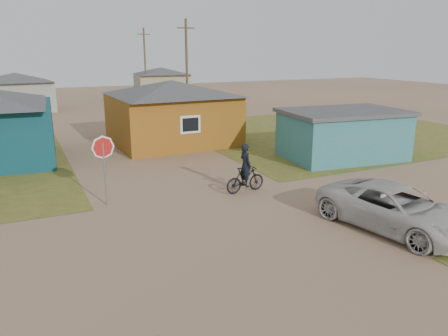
% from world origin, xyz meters
% --- Properties ---
extents(ground, '(120.00, 120.00, 0.00)m').
position_xyz_m(ground, '(0.00, 0.00, 0.00)').
color(ground, '#967357').
extents(grass_ne, '(20.00, 18.00, 0.00)m').
position_xyz_m(grass_ne, '(14.00, 13.00, 0.01)').
color(grass_ne, olive).
rests_on(grass_ne, ground).
extents(house_yellow, '(7.72, 6.76, 3.90)m').
position_xyz_m(house_yellow, '(2.50, 14.00, 2.00)').
color(house_yellow, '#8D5515').
rests_on(house_yellow, ground).
extents(shed_turquoise, '(6.71, 4.93, 2.60)m').
position_xyz_m(shed_turquoise, '(9.50, 6.50, 1.31)').
color(shed_turquoise, teal).
rests_on(shed_turquoise, ground).
extents(house_pale_west, '(7.04, 6.15, 3.60)m').
position_xyz_m(house_pale_west, '(-6.00, 34.00, 1.86)').
color(house_pale_west, gray).
rests_on(house_pale_west, ground).
extents(house_beige_east, '(6.95, 6.05, 3.60)m').
position_xyz_m(house_beige_east, '(10.00, 40.00, 1.86)').
color(house_beige_east, gray).
rests_on(house_beige_east, ground).
extents(utility_pole_near, '(1.40, 0.20, 8.00)m').
position_xyz_m(utility_pole_near, '(6.50, 22.00, 4.14)').
color(utility_pole_near, brown).
rests_on(utility_pole_near, ground).
extents(utility_pole_far, '(1.40, 0.20, 8.00)m').
position_xyz_m(utility_pole_far, '(7.50, 38.00, 4.14)').
color(utility_pole_far, brown).
rests_on(utility_pole_far, ground).
extents(stop_sign, '(0.86, 0.25, 2.68)m').
position_xyz_m(stop_sign, '(-3.43, 4.41, 1.95)').
color(stop_sign, gray).
rests_on(stop_sign, ground).
extents(cyclist, '(1.84, 0.68, 2.03)m').
position_xyz_m(cyclist, '(2.02, 3.52, 0.74)').
color(cyclist, black).
rests_on(cyclist, ground).
extents(vehicle, '(3.37, 5.57, 1.44)m').
position_xyz_m(vehicle, '(4.63, -1.97, 0.72)').
color(vehicle, beige).
rests_on(vehicle, ground).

